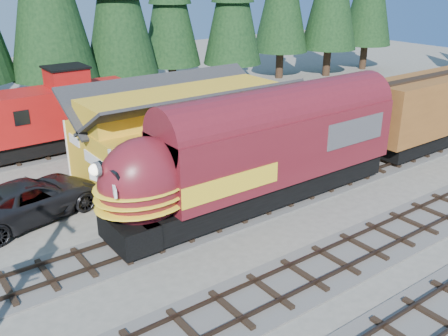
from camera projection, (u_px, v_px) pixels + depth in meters
ground at (310, 239)px, 22.38m from camera, size 120.00×120.00×0.00m
track_siding at (378, 164)px, 30.86m from camera, size 68.00×3.20×0.33m
depot at (184, 122)px, 29.12m from camera, size 12.80×7.00×5.30m
locomotive at (252, 159)px, 24.30m from camera, size 16.79×3.34×4.57m
boxcar at (446, 105)px, 33.59m from camera, size 14.70×3.15×4.62m
caboose at (57, 115)px, 32.14m from camera, size 9.85×2.86×5.12m
pickup_truck_a at (31, 199)px, 23.97m from camera, size 7.52×4.72×1.94m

